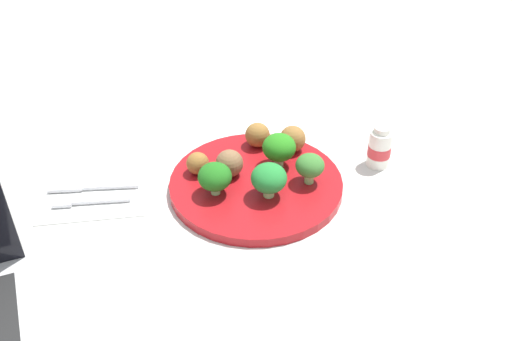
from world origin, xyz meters
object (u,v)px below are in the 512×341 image
(broccoli_floret_near_rim, at_px, (215,177))
(meatball_far_rim, at_px, (229,163))
(meatball_back_right, at_px, (257,135))
(knife, at_px, (89,187))
(plate, at_px, (256,184))
(broccoli_floret_front_left, at_px, (310,166))
(meatball_center, at_px, (293,139))
(yogurt_bottle, at_px, (380,148))
(broccoli_floret_mid_left, at_px, (279,148))
(meatball_front_right, at_px, (198,163))
(fork, at_px, (87,201))
(broccoli_floret_front_right, at_px, (269,178))
(napkin, at_px, (93,196))

(broccoli_floret_near_rim, distance_m, meatball_far_rim, 0.05)
(meatball_back_right, relative_size, knife, 0.30)
(plate, xyz_separation_m, meatball_back_right, (-0.01, -0.10, 0.03))
(broccoli_floret_front_left, height_order, meatball_center, broccoli_floret_front_left)
(meatball_back_right, bearing_deg, yogurt_bottle, 163.31)
(yogurt_bottle, bearing_deg, meatball_far_rim, 4.37)
(meatball_center, height_order, knife, meatball_center)
(broccoli_floret_mid_left, bearing_deg, meatball_center, -124.85)
(broccoli_floret_front_left, relative_size, broccoli_floret_mid_left, 0.87)
(broccoli_floret_front_left, height_order, meatball_front_right, broccoli_floret_front_left)
(broccoli_floret_near_rim, distance_m, fork, 0.21)
(fork, bearing_deg, meatball_back_right, -158.87)
(broccoli_floret_near_rim, relative_size, meatball_center, 1.17)
(broccoli_floret_front_right, xyz_separation_m, meatball_back_right, (-0.00, -0.14, -0.01))
(broccoli_floret_mid_left, height_order, meatball_center, broccoli_floret_mid_left)
(plate, height_order, meatball_far_rim, meatball_far_rim)
(meatball_center, distance_m, yogurt_bottle, 0.15)
(meatball_center, relative_size, meatball_back_right, 1.05)
(broccoli_floret_near_rim, relative_size, fork, 0.44)
(yogurt_bottle, bearing_deg, broccoli_floret_front_left, 22.90)
(broccoli_floret_front_right, xyz_separation_m, meatball_far_rim, (0.06, -0.06, -0.01))
(fork, bearing_deg, broccoli_floret_mid_left, -171.80)
(meatball_far_rim, distance_m, napkin, 0.22)
(meatball_front_right, distance_m, meatball_far_rim, 0.05)
(plate, xyz_separation_m, napkin, (0.26, -0.01, -0.01))
(plate, bearing_deg, meatball_front_right, -19.74)
(broccoli_floret_front_right, relative_size, meatball_far_rim, 1.26)
(meatball_far_rim, relative_size, yogurt_bottle, 0.59)
(yogurt_bottle, bearing_deg, meatball_front_right, 1.50)
(meatball_back_right, xyz_separation_m, napkin, (0.28, 0.09, -0.03))
(meatball_back_right, bearing_deg, fork, 21.13)
(napkin, bearing_deg, meatball_center, -168.08)
(broccoli_floret_front_left, height_order, broccoli_floret_near_rim, broccoli_floret_near_rim)
(broccoli_floret_mid_left, relative_size, meatball_front_right, 1.58)
(meatball_center, bearing_deg, plate, 47.62)
(meatball_far_rim, bearing_deg, meatball_back_right, -124.92)
(broccoli_floret_near_rim, height_order, meatball_far_rim, broccoli_floret_near_rim)
(meatball_front_right, bearing_deg, meatball_far_rim, 167.27)
(meatball_front_right, bearing_deg, fork, 13.16)
(broccoli_floret_front_left, xyz_separation_m, napkin, (0.34, -0.02, -0.05))
(plate, relative_size, meatball_far_rim, 6.23)
(broccoli_floret_front_right, relative_size, broccoli_floret_near_rim, 1.06)
(meatball_back_right, xyz_separation_m, knife, (0.28, 0.07, -0.03))
(broccoli_floret_front_right, bearing_deg, fork, -6.55)
(plate, bearing_deg, broccoli_floret_front_left, 170.17)
(broccoli_floret_front_left, relative_size, meatball_back_right, 1.20)
(broccoli_floret_mid_left, xyz_separation_m, fork, (0.31, 0.04, -0.04))
(meatball_center, height_order, yogurt_bottle, yogurt_bottle)
(knife, bearing_deg, broccoli_floret_front_right, 166.37)
(meatball_front_right, distance_m, knife, 0.18)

